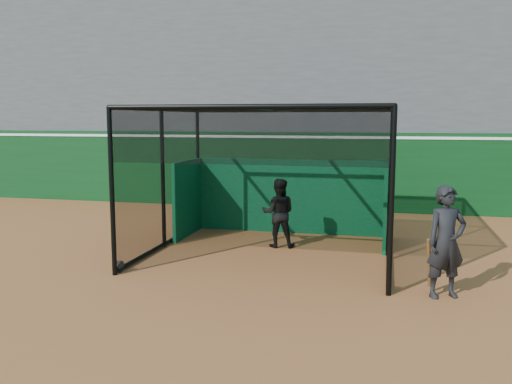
# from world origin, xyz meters

# --- Properties ---
(ground) EXTENTS (120.00, 120.00, 0.00)m
(ground) POSITION_xyz_m (0.00, 0.00, 0.00)
(ground) COLOR brown
(ground) RESTS_ON ground
(outfield_wall) EXTENTS (50.00, 0.50, 2.50)m
(outfield_wall) POSITION_xyz_m (0.00, 8.50, 1.29)
(outfield_wall) COLOR #0A3713
(outfield_wall) RESTS_ON ground
(grandstand) EXTENTS (50.00, 7.85, 8.95)m
(grandstand) POSITION_xyz_m (0.00, 12.27, 4.48)
(grandstand) COLOR #4C4C4F
(grandstand) RESTS_ON ground
(batting_cage) EXTENTS (5.13, 4.80, 3.14)m
(batting_cage) POSITION_xyz_m (0.36, 2.41, 1.57)
(batting_cage) COLOR black
(batting_cage) RESTS_ON ground
(batter) EXTENTS (0.85, 0.71, 1.58)m
(batter) POSITION_xyz_m (0.40, 3.01, 0.79)
(batter) COLOR black
(batter) RESTS_ON ground
(on_deck_player) EXTENTS (0.81, 0.69, 1.86)m
(on_deck_player) POSITION_xyz_m (3.77, 0.17, 0.93)
(on_deck_player) COLOR black
(on_deck_player) RESTS_ON ground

